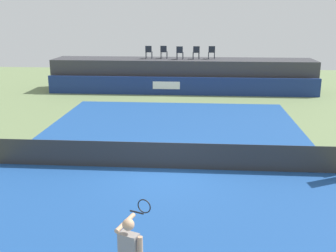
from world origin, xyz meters
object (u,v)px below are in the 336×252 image
spectator_chair_center (180,52)px  spectator_chair_far_right (212,52)px  spectator_chair_left (164,51)px  spectator_chair_right (196,52)px  spectator_chair_far_left (149,51)px

spectator_chair_center → spectator_chair_far_right: size_ratio=1.00×
spectator_chair_left → spectator_chair_right: 2.27m
spectator_chair_far_left → spectator_chair_far_right: size_ratio=1.00×
spectator_chair_center → spectator_chair_far_left: bearing=171.5°
spectator_chair_far_left → spectator_chair_left: same height
spectator_chair_far_right → spectator_chair_left: bearing=179.7°
spectator_chair_far_left → spectator_chair_center: 2.21m
spectator_chair_far_left → spectator_chair_left: size_ratio=1.00×
spectator_chair_left → spectator_chair_right: same height
spectator_chair_left → spectator_chair_far_left: bearing=-172.7°
spectator_chair_far_left → spectator_chair_center: size_ratio=1.00×
spectator_chair_left → spectator_chair_center: same height
spectator_chair_left → spectator_chair_center: (1.14, -0.46, 0.00)m
spectator_chair_center → spectator_chair_right: bearing=11.9°
spectator_chair_left → spectator_chair_far_right: 3.32m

